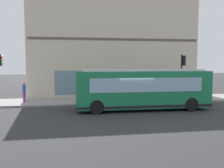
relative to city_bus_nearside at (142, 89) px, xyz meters
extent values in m
plane|color=#2D2D30|center=(-0.14, 0.76, -1.55)|extent=(120.00, 120.00, 0.00)
cube|color=gray|center=(4.55, 0.76, -1.48)|extent=(4.19, 40.00, 0.15)
cube|color=beige|center=(11.65, 0.76, 3.81)|extent=(10.00, 17.56, 10.73)
cube|color=brown|center=(6.80, 0.76, 4.35)|extent=(0.36, 17.21, 0.24)
cube|color=slate|center=(6.70, 0.76, 0.05)|extent=(0.12, 12.29, 2.40)
cube|color=#197247|center=(0.00, -0.02, 0.05)|extent=(2.62, 10.03, 2.70)
cube|color=silver|center=(0.00, -0.02, 1.46)|extent=(2.23, 9.02, 0.12)
cube|color=#8CB2C6|center=(0.06, 4.96, 0.50)|extent=(2.20, 0.11, 1.20)
cube|color=#8CB2C6|center=(1.27, -0.03, 0.45)|extent=(0.16, 8.20, 1.00)
cube|color=#8CB2C6|center=(-1.27, 0.00, 0.45)|extent=(0.16, 8.20, 1.00)
cube|color=black|center=(0.00, -0.02, -1.12)|extent=(2.66, 10.07, 0.20)
cylinder|color=black|center=(1.19, 3.57, -1.05)|extent=(0.31, 1.00, 1.00)
cylinder|color=black|center=(-1.11, 3.60, -1.05)|extent=(0.31, 1.00, 1.00)
cylinder|color=black|center=(1.11, -3.43, -1.05)|extent=(0.31, 1.00, 1.00)
cylinder|color=black|center=(-1.19, -3.40, -1.05)|extent=(0.31, 1.00, 1.00)
cylinder|color=black|center=(3.05, -4.57, 0.67)|extent=(0.14, 0.14, 4.16)
cube|color=black|center=(3.05, -4.76, 2.20)|extent=(0.32, 0.24, 0.90)
sphere|color=red|center=(3.05, -4.89, 2.48)|extent=(0.20, 0.20, 0.20)
sphere|color=yellow|center=(3.05, -4.89, 2.20)|extent=(0.20, 0.20, 0.20)
sphere|color=green|center=(3.05, -4.89, 1.92)|extent=(0.20, 0.20, 0.20)
cube|color=black|center=(2.97, 10.91, 2.21)|extent=(0.32, 0.24, 0.90)
sphere|color=red|center=(2.97, 10.78, 2.49)|extent=(0.20, 0.20, 0.20)
sphere|color=yellow|center=(2.97, 10.78, 2.21)|extent=(0.20, 0.20, 0.20)
sphere|color=green|center=(2.97, 10.78, 1.93)|extent=(0.20, 0.20, 0.20)
cylinder|color=red|center=(4.77, -6.09, -1.13)|extent=(0.24, 0.24, 0.55)
sphere|color=red|center=(4.77, -6.09, -0.77)|extent=(0.22, 0.22, 0.22)
cylinder|color=red|center=(4.77, -6.26, -1.08)|extent=(0.10, 0.12, 0.10)
cylinder|color=red|center=(4.94, -6.09, -1.08)|extent=(0.12, 0.10, 0.10)
cylinder|color=#8C3F8C|center=(4.25, -1.14, -1.00)|extent=(0.14, 0.14, 0.80)
cylinder|color=#8C3F8C|center=(4.41, -1.21, -1.00)|extent=(0.14, 0.14, 0.80)
cylinder|color=#3F8C4C|center=(4.33, -1.18, -0.28)|extent=(0.32, 0.32, 0.64)
sphere|color=beige|center=(4.33, -1.18, 0.14)|extent=(0.22, 0.22, 0.22)
cylinder|color=#8C3F8C|center=(4.52, 9.44, -1.00)|extent=(0.14, 0.14, 0.81)
cylinder|color=#8C3F8C|center=(4.69, 9.37, -1.00)|extent=(0.14, 0.14, 0.81)
cylinder|color=#3359A5|center=(4.61, 9.40, -0.27)|extent=(0.32, 0.32, 0.64)
sphere|color=#9E704C|center=(4.61, 9.40, 0.16)|extent=(0.22, 0.22, 0.22)
cube|color=#197233|center=(3.10, 2.03, -0.95)|extent=(0.44, 0.40, 0.90)
cube|color=#8CB2C6|center=(3.10, 1.82, -0.77)|extent=(0.35, 0.03, 0.30)
camera|label=1|loc=(-18.19, 5.40, 2.04)|focal=40.05mm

